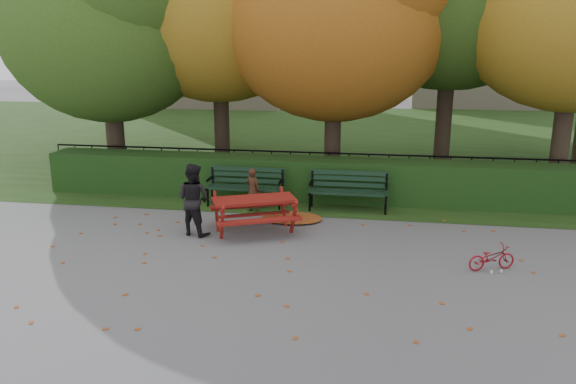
% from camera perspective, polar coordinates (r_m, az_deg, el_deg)
% --- Properties ---
extents(ground, '(90.00, 90.00, 0.00)m').
position_cam_1_polar(ground, '(9.63, -1.89, -7.72)').
color(ground, slate).
rests_on(ground, ground).
extents(grass_strip, '(90.00, 90.00, 0.00)m').
position_cam_1_polar(grass_strip, '(23.08, 4.95, 5.60)').
color(grass_strip, '#1B3111').
rests_on(grass_strip, ground).
extents(building_right, '(9.00, 6.00, 12.00)m').
position_cam_1_polar(building_right, '(37.31, 20.01, 17.55)').
color(building_right, '#B9A991').
rests_on(building_right, ground).
extents(hedge, '(13.00, 0.90, 1.00)m').
position_cam_1_polar(hedge, '(13.71, 1.77, 1.37)').
color(hedge, black).
rests_on(hedge, ground).
extents(iron_fence, '(14.00, 0.04, 1.02)m').
position_cam_1_polar(iron_fence, '(14.48, 2.20, 2.24)').
color(iron_fence, black).
rests_on(iron_fence, ground).
extents(tree_a, '(5.88, 5.60, 7.48)m').
position_cam_1_polar(tree_a, '(15.92, -17.28, 17.19)').
color(tree_a, '#31221B').
rests_on(tree_a, ground).
extents(bench_left, '(1.80, 0.57, 0.88)m').
position_cam_1_polar(bench_left, '(13.18, -4.31, 0.87)').
color(bench_left, black).
rests_on(bench_left, ground).
extents(bench_right, '(1.80, 0.57, 0.88)m').
position_cam_1_polar(bench_right, '(12.84, 6.16, 0.44)').
color(bench_right, black).
rests_on(bench_right, ground).
extents(picnic_table, '(2.04, 1.88, 0.80)m').
position_cam_1_polar(picnic_table, '(11.26, -3.46, -1.42)').
color(picnic_table, '#66160A').
rests_on(picnic_table, ground).
extents(leaf_pile, '(1.35, 0.96, 0.09)m').
position_cam_1_polar(leaf_pile, '(12.16, 0.41, -2.63)').
color(leaf_pile, brown).
rests_on(leaf_pile, ground).
extents(leaf_scatter, '(9.00, 5.70, 0.01)m').
position_cam_1_polar(leaf_scatter, '(9.90, -1.55, -7.03)').
color(leaf_scatter, brown).
rests_on(leaf_scatter, ground).
extents(child, '(0.43, 0.37, 1.01)m').
position_cam_1_polar(child, '(12.65, -3.58, 0.20)').
color(child, '#3F2114').
rests_on(child, ground).
extents(adult, '(0.84, 0.74, 1.44)m').
position_cam_1_polar(adult, '(11.22, -9.59, -0.74)').
color(adult, black).
rests_on(adult, ground).
extents(bicycle, '(0.88, 0.57, 0.44)m').
position_cam_1_polar(bicycle, '(10.08, 19.98, -6.28)').
color(bicycle, maroon).
rests_on(bicycle, ground).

